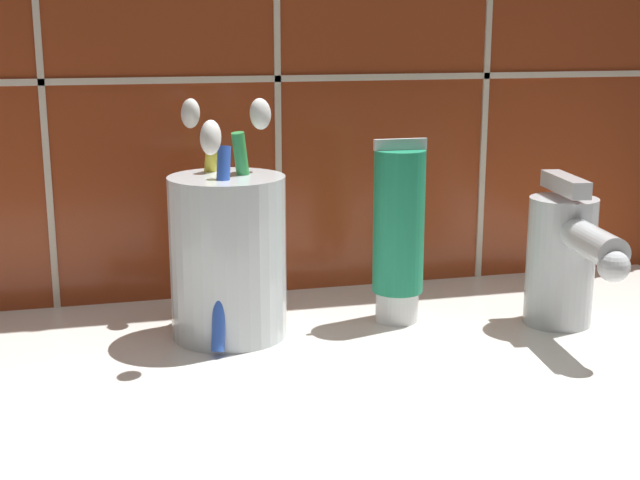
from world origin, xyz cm
name	(u,v)px	position (x,y,z in cm)	size (l,w,h in cm)	color
sink_counter	(316,395)	(0.00, 0.00, 1.00)	(70.83, 39.69, 2.00)	silver
toothbrush_cup	(228,254)	(-3.85, 9.79, 7.92)	(8.10, 12.39, 16.61)	silver
toothpaste_tube	(398,233)	(8.67, 9.75, 8.70)	(3.92, 3.73, 13.56)	white
sink_faucet	(566,256)	(19.83, 5.44, 7.32)	(4.91, 12.44, 10.98)	silver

